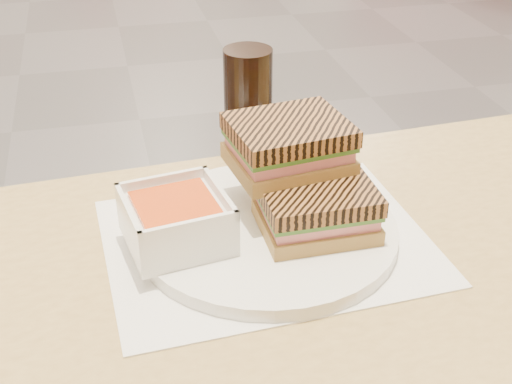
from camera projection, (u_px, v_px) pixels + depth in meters
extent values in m
cube|color=tan|center=(383.00, 310.00, 0.72)|extent=(1.24, 0.78, 0.03)
cube|color=white|center=(267.00, 241.00, 0.80)|extent=(0.37, 0.30, 0.00)
cylinder|color=white|center=(267.00, 231.00, 0.80)|extent=(0.30, 0.30, 0.02)
cube|color=white|center=(177.00, 224.00, 0.76)|extent=(0.12, 0.12, 0.04)
cube|color=red|center=(175.00, 205.00, 0.75)|extent=(0.10, 0.10, 0.01)
cube|color=white|center=(220.00, 193.00, 0.76)|extent=(0.02, 0.11, 0.01)
cube|color=white|center=(128.00, 212.00, 0.73)|extent=(0.02, 0.11, 0.01)
cube|color=white|center=(162.00, 180.00, 0.78)|extent=(0.11, 0.02, 0.01)
cube|color=white|center=(189.00, 226.00, 0.70)|extent=(0.11, 0.02, 0.01)
cube|color=#A67D3B|center=(316.00, 222.00, 0.79)|extent=(0.12, 0.10, 0.02)
cube|color=#D78085|center=(316.00, 210.00, 0.78)|extent=(0.12, 0.10, 0.01)
cube|color=#386B23|center=(317.00, 203.00, 0.77)|extent=(0.12, 0.10, 0.01)
cube|color=brown|center=(317.00, 194.00, 0.77)|extent=(0.12, 0.10, 0.02)
cube|color=#A67D3B|center=(288.00, 160.00, 0.81)|extent=(0.14, 0.12, 0.02)
cube|color=#D78085|center=(289.00, 148.00, 0.80)|extent=(0.13, 0.11, 0.01)
cube|color=#386B23|center=(289.00, 140.00, 0.79)|extent=(0.14, 0.12, 0.01)
cube|color=brown|center=(289.00, 130.00, 0.79)|extent=(0.14, 0.12, 0.02)
cylinder|color=black|center=(248.00, 100.00, 0.97)|extent=(0.07, 0.07, 0.14)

